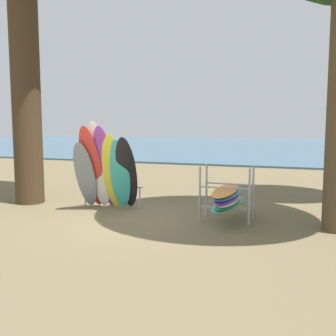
{
  "coord_description": "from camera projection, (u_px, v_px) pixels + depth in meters",
  "views": [
    {
      "loc": [
        3.92,
        -8.06,
        2.21
      ],
      "look_at": [
        0.63,
        1.08,
        1.1
      ],
      "focal_mm": 42.0,
      "sensor_mm": 36.0,
      "label": 1
    }
  ],
  "objects": [
    {
      "name": "board_storage_rack",
      "position": [
        228.0,
        197.0,
        8.91
      ],
      "size": [
        1.15,
        2.13,
        1.25
      ],
      "color": "#9EA0A5",
      "rests_on": "ground"
    },
    {
      "name": "leaning_board_pile",
      "position": [
        105.0,
        171.0,
        10.01
      ],
      "size": [
        1.74,
        1.27,
        2.27
      ],
      "color": "gray",
      "rests_on": "ground"
    },
    {
      "name": "lake_water",
      "position": [
        265.0,
        146.0,
        36.91
      ],
      "size": [
        80.0,
        36.0,
        0.1
      ],
      "primitive_type": "cube",
      "color": "#38607A",
      "rests_on": "ground"
    },
    {
      "name": "ground_plane",
      "position": [
        127.0,
        219.0,
        9.11
      ],
      "size": [
        80.0,
        80.0,
        0.0
      ],
      "primitive_type": "plane",
      "color": "brown"
    }
  ]
}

